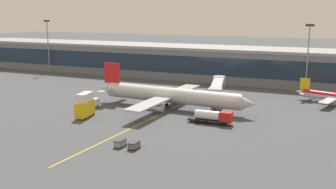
{
  "coord_description": "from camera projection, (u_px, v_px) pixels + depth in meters",
  "views": [
    {
      "loc": [
        42.42,
        -88.64,
        26.62
      ],
      "look_at": [
        0.2,
        7.98,
        4.5
      ],
      "focal_mm": 42.09,
      "sensor_mm": 36.0,
      "label": 1
    }
  ],
  "objects": [
    {
      "name": "catering_lift",
      "position": [
        85.0,
        105.0,
        101.3
      ],
      "size": [
        3.47,
        7.09,
        6.3
      ],
      "color": "yellow",
      "rests_on": "ground_plane"
    },
    {
      "name": "fuel_tanker",
      "position": [
        213.0,
        117.0,
        95.31
      ],
      "size": [
        10.86,
        2.89,
        3.25
      ],
      "color": "#232326",
      "rests_on": "ground_plane"
    },
    {
      "name": "baggage_cart_0",
      "position": [
        120.0,
        143.0,
        79.25
      ],
      "size": [
        1.67,
        2.68,
        1.48
      ],
      "color": "gray",
      "rests_on": "ground_plane"
    },
    {
      "name": "baggage_cart_1",
      "position": [
        134.0,
        145.0,
        77.95
      ],
      "size": [
        1.67,
        2.68,
        1.48
      ],
      "color": "#595B60",
      "rests_on": "ground_plane"
    },
    {
      "name": "ground_plane",
      "position": [
        155.0,
        117.0,
        101.58
      ],
      "size": [
        700.0,
        700.0,
        0.0
      ],
      "primitive_type": "plane",
      "color": "#47494F"
    },
    {
      "name": "jet_bridge",
      "position": [
        218.0,
        87.0,
        116.44
      ],
      "size": [
        8.76,
        23.73,
        6.6
      ],
      "color": "#B2B7BC",
      "rests_on": "ground_plane"
    },
    {
      "name": "apron_light_mast_0",
      "position": [
        48.0,
        42.0,
        173.87
      ],
      "size": [
        2.8,
        0.5,
        23.27
      ],
      "color": "gray",
      "rests_on": "ground_plane"
    },
    {
      "name": "apron_lead_in_line",
      "position": [
        158.0,
        115.0,
        103.42
      ],
      "size": [
        5.13,
        79.87,
        0.01
      ],
      "primitive_type": "cube",
      "rotation": [
        0.0,
        0.0,
        -0.06
      ],
      "color": "yellow",
      "rests_on": "ground_plane"
    },
    {
      "name": "main_airliner",
      "position": [
        171.0,
        95.0,
        109.69
      ],
      "size": [
        48.1,
        38.24,
        11.88
      ],
      "color": "#B2B7BC",
      "rests_on": "ground_plane"
    },
    {
      "name": "terminal_building",
      "position": [
        195.0,
        62.0,
        160.73
      ],
      "size": [
        222.36,
        20.97,
        13.14
      ],
      "color": "slate",
      "rests_on": "ground_plane"
    },
    {
      "name": "apron_light_mast_1",
      "position": [
        308.0,
        53.0,
        131.21
      ],
      "size": [
        2.8,
        0.5,
        22.81
      ],
      "color": "gray",
      "rests_on": "ground_plane"
    },
    {
      "name": "lavatory_truck",
      "position": [
        91.0,
        103.0,
        110.76
      ],
      "size": [
        2.9,
        6.01,
        2.5
      ],
      "color": "white",
      "rests_on": "ground_plane"
    }
  ]
}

